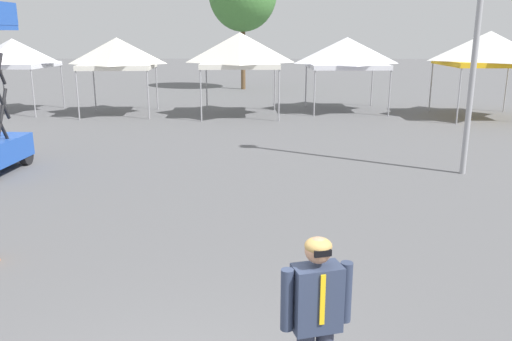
{
  "coord_description": "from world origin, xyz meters",
  "views": [
    {
      "loc": [
        0.64,
        -3.61,
        3.43
      ],
      "look_at": [
        0.56,
        4.45,
        1.3
      ],
      "focal_mm": 36.49,
      "sensor_mm": 36.0,
      "label": 1
    }
  ],
  "objects_px": {
    "canopy_tent_center": "(13,53)",
    "canopy_tent_behind_left": "(240,50)",
    "canopy_tent_left_of_center": "(117,53)",
    "canopy_tent_far_right": "(347,53)",
    "person_foreground": "(316,317)",
    "canopy_tent_far_left": "(489,48)"
  },
  "relations": [
    {
      "from": "canopy_tent_far_right",
      "to": "person_foreground",
      "type": "xyz_separation_m",
      "value": [
        -3.33,
        -19.65,
        -1.56
      ]
    },
    {
      "from": "canopy_tent_center",
      "to": "canopy_tent_behind_left",
      "type": "relative_size",
      "value": 0.92
    },
    {
      "from": "canopy_tent_center",
      "to": "canopy_tent_far_left",
      "type": "relative_size",
      "value": 0.9
    },
    {
      "from": "canopy_tent_far_right",
      "to": "person_foreground",
      "type": "height_order",
      "value": "canopy_tent_far_right"
    },
    {
      "from": "canopy_tent_behind_left",
      "to": "canopy_tent_far_right",
      "type": "xyz_separation_m",
      "value": [
        4.69,
        1.45,
        -0.16
      ]
    },
    {
      "from": "canopy_tent_behind_left",
      "to": "person_foreground",
      "type": "relative_size",
      "value": 1.95
    },
    {
      "from": "canopy_tent_far_right",
      "to": "person_foreground",
      "type": "relative_size",
      "value": 1.94
    },
    {
      "from": "canopy_tent_center",
      "to": "canopy_tent_behind_left",
      "type": "bearing_deg",
      "value": -5.39
    },
    {
      "from": "person_foreground",
      "to": "canopy_tent_behind_left",
      "type": "bearing_deg",
      "value": 94.27
    },
    {
      "from": "canopy_tent_center",
      "to": "canopy_tent_far_left",
      "type": "bearing_deg",
      "value": -3.91
    },
    {
      "from": "canopy_tent_left_of_center",
      "to": "person_foreground",
      "type": "height_order",
      "value": "canopy_tent_left_of_center"
    },
    {
      "from": "canopy_tent_center",
      "to": "canopy_tent_left_of_center",
      "type": "height_order",
      "value": "canopy_tent_left_of_center"
    },
    {
      "from": "canopy_tent_behind_left",
      "to": "person_foreground",
      "type": "distance_m",
      "value": 18.33
    },
    {
      "from": "canopy_tent_far_right",
      "to": "canopy_tent_left_of_center",
      "type": "bearing_deg",
      "value": -173.34
    },
    {
      "from": "person_foreground",
      "to": "canopy_tent_far_left",
      "type": "bearing_deg",
      "value": 63.59
    },
    {
      "from": "canopy_tent_behind_left",
      "to": "canopy_tent_far_right",
      "type": "relative_size",
      "value": 1.0
    },
    {
      "from": "canopy_tent_behind_left",
      "to": "canopy_tent_far_left",
      "type": "distance_m",
      "value": 10.19
    },
    {
      "from": "canopy_tent_left_of_center",
      "to": "canopy_tent_far_left",
      "type": "relative_size",
      "value": 0.92
    },
    {
      "from": "canopy_tent_center",
      "to": "person_foreground",
      "type": "relative_size",
      "value": 1.8
    },
    {
      "from": "canopy_tent_left_of_center",
      "to": "canopy_tent_behind_left",
      "type": "xyz_separation_m",
      "value": [
        5.24,
        -0.29,
        0.14
      ]
    },
    {
      "from": "canopy_tent_behind_left",
      "to": "canopy_tent_far_left",
      "type": "height_order",
      "value": "canopy_tent_far_left"
    },
    {
      "from": "canopy_tent_left_of_center",
      "to": "canopy_tent_behind_left",
      "type": "bearing_deg",
      "value": -3.22
    }
  ]
}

